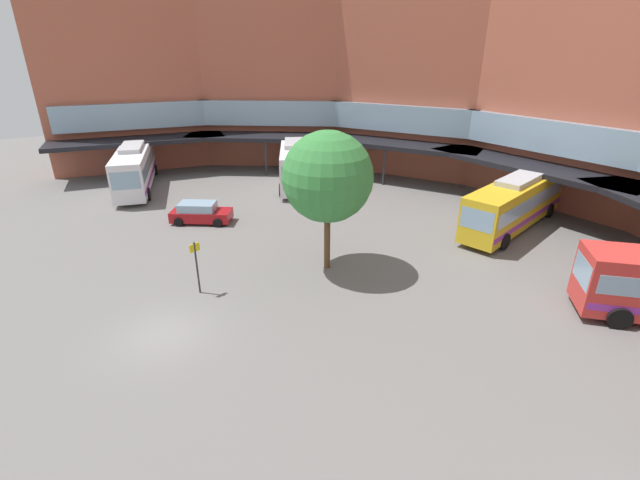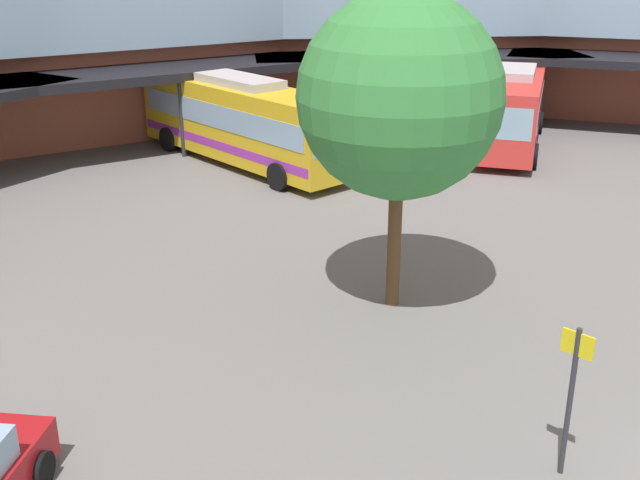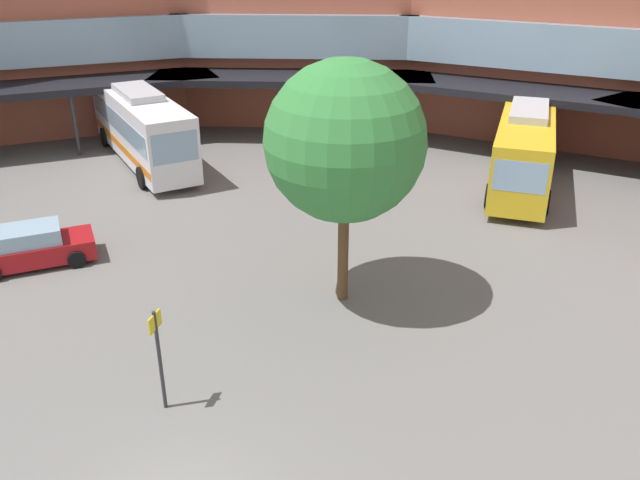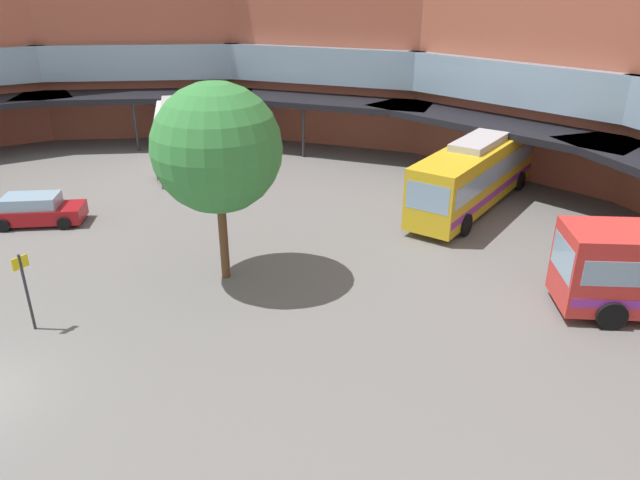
{
  "view_description": "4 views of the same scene",
  "coord_description": "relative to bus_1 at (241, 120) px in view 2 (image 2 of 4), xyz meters",
  "views": [
    {
      "loc": [
        17.95,
        -3.89,
        12.25
      ],
      "look_at": [
        -1.58,
        10.04,
        1.6
      ],
      "focal_mm": 24.8,
      "sensor_mm": 36.0,
      "label": 1
    },
    {
      "loc": [
        -12.44,
        -4.81,
        9.12
      ],
      "look_at": [
        -2.02,
        12.21,
        1.34
      ],
      "focal_mm": 43.3,
      "sensor_mm": 36.0,
      "label": 2
    },
    {
      "loc": [
        7.5,
        -7.25,
        11.43
      ],
      "look_at": [
        -1.57,
        9.56,
        2.32
      ],
      "focal_mm": 36.44,
      "sensor_mm": 36.0,
      "label": 3
    },
    {
      "loc": [
        17.62,
        -2.65,
        11.78
      ],
      "look_at": [
        2.27,
        12.48,
        2.02
      ],
      "focal_mm": 33.39,
      "sensor_mm": 36.0,
      "label": 4
    }
  ],
  "objects": [
    {
      "name": "bus_1",
      "position": [
        0.0,
        0.0,
        0.0
      ],
      "size": [
        4.55,
        12.18,
        3.79
      ],
      "rotation": [
        0.0,
        0.0,
        4.89
      ],
      "color": "gold",
      "rests_on": "ground"
    },
    {
      "name": "plaza_tree",
      "position": [
        -2.72,
        -14.65,
        3.64
      ],
      "size": [
        5.08,
        5.08,
        8.12
      ],
      "color": "brown",
      "rests_on": "ground"
    },
    {
      "name": "bus_4",
      "position": [
        11.92,
        -4.01,
        -0.04
      ],
      "size": [
        9.16,
        8.55,
        3.71
      ],
      "rotation": [
        0.0,
        0.0,
        3.87
      ],
      "color": "red",
      "rests_on": "ground"
    },
    {
      "name": "stop_sign_post",
      "position": [
        -4.31,
        -21.98,
        -0.12
      ],
      "size": [
        0.18,
        0.59,
        2.97
      ],
      "color": "#2D2D33",
      "rests_on": "ground"
    }
  ]
}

